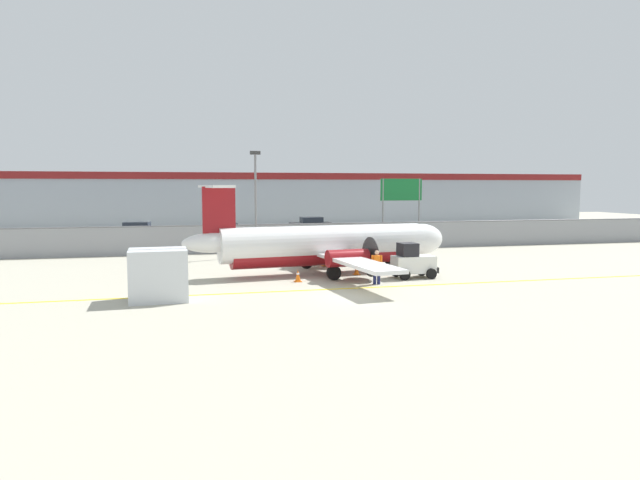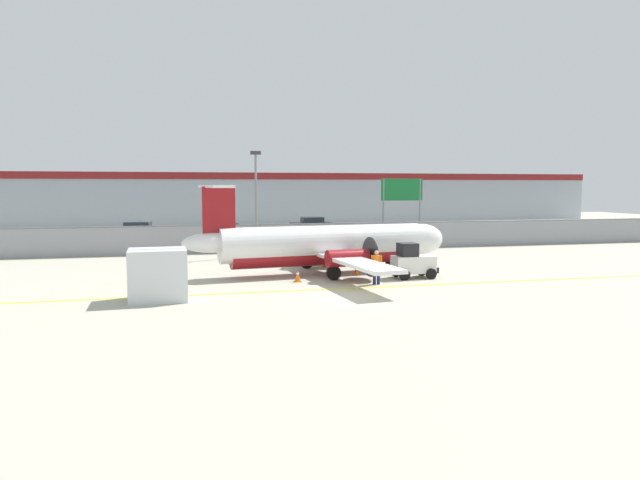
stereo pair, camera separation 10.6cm
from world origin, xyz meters
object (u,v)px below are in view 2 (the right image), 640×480
Objects in this scene: traffic_cone_far_left at (356,269)px; traffic_cone_far_right at (415,263)px; ground_crew_worker at (377,265)px; parked_car_3 at (409,231)px; baggage_tug at (413,262)px; cargo_container at (158,275)px; parked_car_0 at (137,231)px; parked_car_2 at (311,225)px; commuter_airplane at (329,245)px; highway_sign at (402,195)px; traffic_cone_near_right at (325,261)px; traffic_cone_near_left at (298,276)px; parked_car_1 at (223,232)px; apron_light_pole at (256,195)px.

traffic_cone_far_right is at bearing 20.86° from traffic_cone_far_left.
parked_car_3 is (10.42, 21.07, -0.06)m from ground_crew_worker.
baggage_tug is 0.95× the size of cargo_container.
parked_car_0 is 17.55m from parked_car_2.
commuter_airplane is 3.75× the size of parked_car_3.
highway_sign reaches higher than cargo_container.
traffic_cone_near_right is at bearing 39.77° from cargo_container.
cargo_container is at bearing 65.66° from parked_car_2.
cargo_container reaches higher than baggage_tug.
traffic_cone_near_left is 5.98m from traffic_cone_near_right.
parked_car_0 is (-3.00, 28.36, -0.21)m from cargo_container.
parked_car_2 is (4.54, 24.09, 0.58)m from traffic_cone_near_right.
parked_car_1 is at bearing 38.50° from parked_car_2.
traffic_cone_far_right is 14.07m from highway_sign.
parked_car_2 is (17.02, 4.27, 0.00)m from parked_car_0.
traffic_cone_near_left is 0.15× the size of parked_car_2.
parked_car_3 reaches higher than traffic_cone_far_left.
parked_car_2 is 12.06m from parked_car_3.
ground_crew_worker is 31.25m from parked_car_2.
traffic_cone_near_left is 0.15× the size of parked_car_0.
parked_car_1 is 0.59× the size of apron_light_pole.
traffic_cone_near_right is 7.81m from apron_light_pole.
parked_car_2 is (1.12, 29.62, 0.04)m from baggage_tug.
traffic_cone_far_right is 0.15× the size of parked_car_0.
parked_car_0 is (-15.90, 25.35, 0.04)m from baggage_tug.
parked_car_3 reaches higher than traffic_cone_near_right.
cargo_container is 0.45× the size of highway_sign.
traffic_cone_far_right is at bearing -23.55° from traffic_cone_near_right.
traffic_cone_near_right is at bearing 30.74° from ground_crew_worker.
highway_sign is at bearing -1.89° from ground_crew_worker.
traffic_cone_near_right is at bearing 78.24° from parked_car_2.
baggage_tug is 29.93m from parked_car_0.
commuter_airplane reaches higher than cargo_container.
highway_sign is (5.79, 16.23, 3.28)m from baggage_tug.
traffic_cone_far_left is at bearing 103.82° from parked_car_1.
traffic_cone_near_right and traffic_cone_far_right have the same top height.
baggage_tug is 23.30m from parked_car_1.
traffic_cone_near_left is at bearing 89.07° from ground_crew_worker.
traffic_cone_near_left is 8.36m from traffic_cone_far_right.
commuter_airplane is 3.80× the size of parked_car_2.
apron_light_pole is (-6.89, 11.28, 3.45)m from baggage_tug.
traffic_cone_far_left is 20.79m from parked_car_1.
ground_crew_worker is 7.04m from traffic_cone_near_right.
traffic_cone_far_left is 0.15× the size of parked_car_2.
commuter_airplane is 27.53m from parked_car_2.
traffic_cone_near_left is 24.00m from parked_car_3.
parked_car_1 is at bearing 161.54° from parked_car_0.
ground_crew_worker is at bearing -115.19° from highway_sign.
traffic_cone_far_right is 17.49m from parked_car_3.
baggage_tug reaches higher than traffic_cone_far_right.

